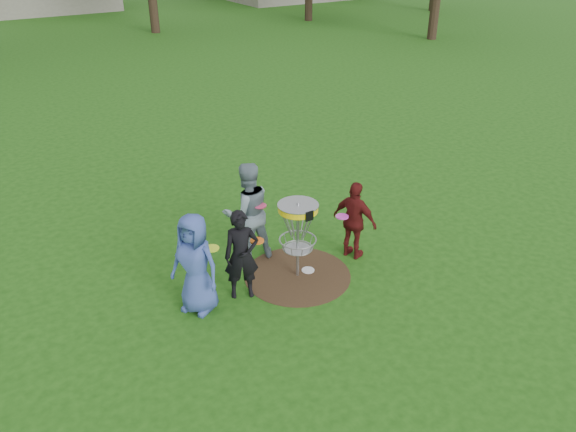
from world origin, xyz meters
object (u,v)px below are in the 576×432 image
player_blue (195,264)px  disc_golf_basket (298,222)px  player_grey (247,212)px  player_black (241,255)px  player_maroon (355,221)px

player_blue → disc_golf_basket: player_blue is taller
player_grey → disc_golf_basket: 1.05m
player_black → player_maroon: (2.21, -0.00, -0.03)m
player_blue → player_black: bearing=53.3°
player_black → disc_golf_basket: (1.03, -0.00, 0.27)m
player_maroon → disc_golf_basket: size_ratio=1.04×
player_black → player_maroon: 2.21m
player_blue → player_grey: player_grey is taller
player_black → disc_golf_basket: 1.07m
player_grey → player_maroon: 1.86m
player_black → disc_golf_basket: bearing=21.1°
player_blue → disc_golf_basket: 1.79m
disc_golf_basket → player_grey: bearing=113.2°
player_blue → disc_golf_basket: bearing=55.8°
player_blue → player_black: 0.75m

